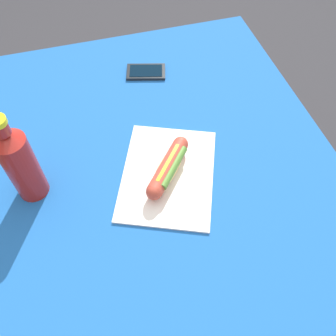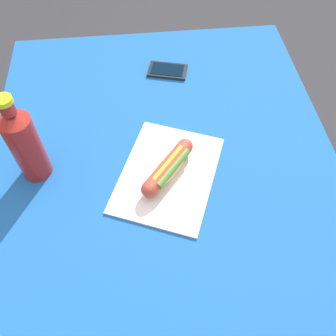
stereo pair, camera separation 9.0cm
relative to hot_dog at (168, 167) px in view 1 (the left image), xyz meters
name	(u,v)px [view 1 (the left image)]	position (x,y,z in m)	size (l,w,h in m)	color
ground_plane	(162,257)	(-0.08, -0.01, -0.76)	(6.00, 6.00, 0.00)	#2D2D33
dining_table	(159,180)	(-0.08, -0.01, -0.16)	(1.06, 0.91, 0.73)	brown
paper_wrapper	(168,174)	(0.00, 0.00, -0.03)	(0.30, 0.23, 0.01)	silver
hot_dog	(168,167)	(0.00, 0.00, 0.00)	(0.16, 0.14, 0.05)	#E5BC75
cell_phone	(146,72)	(-0.40, 0.04, -0.03)	(0.10, 0.14, 0.01)	black
soda_bottle	(20,163)	(-0.05, -0.33, 0.08)	(0.07, 0.07, 0.25)	maroon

